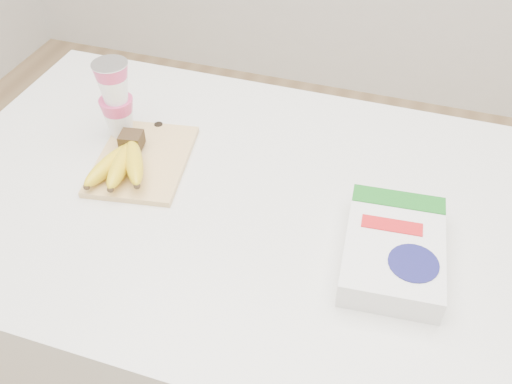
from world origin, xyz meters
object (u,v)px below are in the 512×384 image
bananas (122,161)px  yogurt_stack (115,97)px  cereal_box (393,249)px  cutting_board (143,160)px  table (237,328)px

bananas → yogurt_stack: size_ratio=1.08×
bananas → cereal_box: bearing=-6.1°
cutting_board → cereal_box: 0.57m
table → bananas: 0.57m
table → yogurt_stack: size_ratio=7.11×
cutting_board → bananas: size_ratio=1.34×
yogurt_stack → cereal_box: size_ratio=0.67×
cutting_board → yogurt_stack: (-0.09, 0.07, 0.10)m
table → cutting_board: 0.54m
table → cereal_box: bearing=-12.6°
table → cereal_box: size_ratio=4.76×
table → bananas: (-0.24, -0.01, 0.52)m
cutting_board → bananas: bananas is taller
table → yogurt_stack: bearing=161.2°
cereal_box → yogurt_stack: bearing=159.5°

